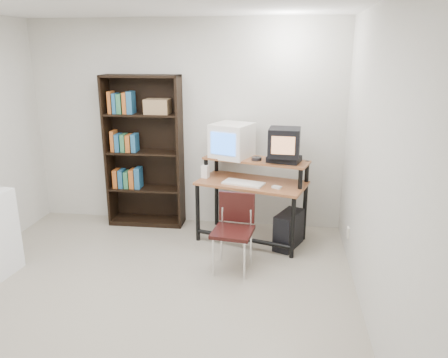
# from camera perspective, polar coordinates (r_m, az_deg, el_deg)

# --- Properties ---
(floor) EXTENTS (4.00, 4.00, 0.01)m
(floor) POSITION_cam_1_polar(r_m,az_deg,el_deg) (4.26, -10.83, -15.32)
(floor) COLOR #A29886
(floor) RESTS_ON ground
(back_wall) EXTENTS (4.00, 0.01, 2.60)m
(back_wall) POSITION_cam_1_polar(r_m,az_deg,el_deg) (5.62, -5.07, 7.05)
(back_wall) COLOR beige
(back_wall) RESTS_ON floor
(right_wall) EXTENTS (0.01, 4.00, 2.60)m
(right_wall) POSITION_cam_1_polar(r_m,az_deg,el_deg) (3.60, 19.60, 0.75)
(right_wall) COLOR beige
(right_wall) RESTS_ON floor
(computer_desk) EXTENTS (1.36, 0.94, 0.98)m
(computer_desk) POSITION_cam_1_polar(r_m,az_deg,el_deg) (5.15, 3.73, -0.76)
(computer_desk) COLOR #975831
(computer_desk) RESTS_ON floor
(crt_monitor) EXTENTS (0.56, 0.56, 0.41)m
(crt_monitor) POSITION_cam_1_polar(r_m,az_deg,el_deg) (5.25, 1.03, 5.04)
(crt_monitor) COLOR white
(crt_monitor) RESTS_ON computer_desk
(vcr) EXTENTS (0.42, 0.35, 0.08)m
(vcr) POSITION_cam_1_polar(r_m,az_deg,el_deg) (5.07, 7.85, 2.55)
(vcr) COLOR black
(vcr) RESTS_ON computer_desk
(crt_tv) EXTENTS (0.37, 0.37, 0.33)m
(crt_tv) POSITION_cam_1_polar(r_m,az_deg,el_deg) (5.00, 7.87, 4.76)
(crt_tv) COLOR black
(crt_tv) RESTS_ON vcr
(cd_spindle) EXTENTS (0.15, 0.15, 0.05)m
(cd_spindle) POSITION_cam_1_polar(r_m,az_deg,el_deg) (5.10, 4.28, 2.58)
(cd_spindle) COLOR #26262B
(cd_spindle) RESTS_ON computer_desk
(keyboard) EXTENTS (0.51, 0.34, 0.03)m
(keyboard) POSITION_cam_1_polar(r_m,az_deg,el_deg) (5.03, 2.56, -0.62)
(keyboard) COLOR white
(keyboard) RESTS_ON computer_desk
(mousepad) EXTENTS (0.28, 0.27, 0.01)m
(mousepad) POSITION_cam_1_polar(r_m,az_deg,el_deg) (4.90, 7.07, -1.38)
(mousepad) COLOR black
(mousepad) RESTS_ON computer_desk
(mouse) EXTENTS (0.12, 0.10, 0.03)m
(mouse) POSITION_cam_1_polar(r_m,az_deg,el_deg) (4.91, 6.90, -1.11)
(mouse) COLOR white
(mouse) RESTS_ON mousepad
(desk_speaker) EXTENTS (0.10, 0.09, 0.17)m
(desk_speaker) POSITION_cam_1_polar(r_m,az_deg,el_deg) (5.26, -2.45, 0.91)
(desk_speaker) COLOR white
(desk_speaker) RESTS_ON computer_desk
(pc_tower) EXTENTS (0.36, 0.49, 0.42)m
(pc_tower) POSITION_cam_1_polar(r_m,az_deg,el_deg) (5.16, 8.44, -6.58)
(pc_tower) COLOR black
(pc_tower) RESTS_ON floor
(school_chair) EXTENTS (0.44, 0.44, 0.80)m
(school_chair) POSITION_cam_1_polar(r_m,az_deg,el_deg) (4.54, 1.34, -5.91)
(school_chair) COLOR black
(school_chair) RESTS_ON floor
(bookshelf) EXTENTS (0.97, 0.34, 1.93)m
(bookshelf) POSITION_cam_1_polar(r_m,az_deg,el_deg) (5.69, -10.35, 3.71)
(bookshelf) COLOR black
(bookshelf) RESTS_ON floor
(wall_outlet) EXTENTS (0.02, 0.08, 0.12)m
(wall_outlet) POSITION_cam_1_polar(r_m,az_deg,el_deg) (5.00, 15.87, -6.75)
(wall_outlet) COLOR beige
(wall_outlet) RESTS_ON right_wall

